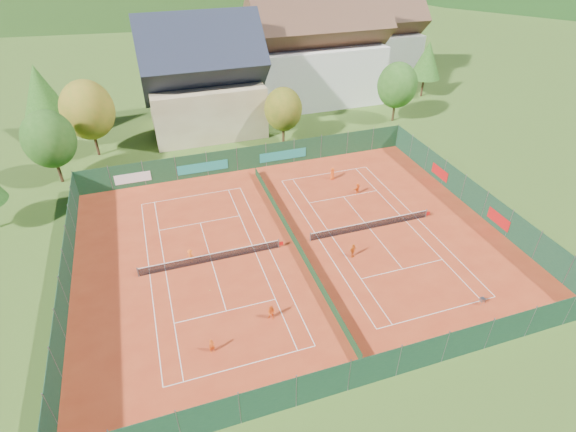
# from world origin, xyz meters

# --- Properties ---
(ground) EXTENTS (600.00, 600.00, 0.00)m
(ground) POSITION_xyz_m (0.00, 0.00, -0.02)
(ground) COLOR #34541A
(ground) RESTS_ON ground
(clay_pad) EXTENTS (40.00, 32.00, 0.01)m
(clay_pad) POSITION_xyz_m (0.00, 0.00, 0.01)
(clay_pad) COLOR #AC3519
(clay_pad) RESTS_ON ground
(court_markings_left) EXTENTS (11.03, 23.83, 0.00)m
(court_markings_left) POSITION_xyz_m (-8.00, 0.00, 0.01)
(court_markings_left) COLOR white
(court_markings_left) RESTS_ON ground
(court_markings_right) EXTENTS (11.03, 23.83, 0.00)m
(court_markings_right) POSITION_xyz_m (8.00, 0.00, 0.01)
(court_markings_right) COLOR white
(court_markings_right) RESTS_ON ground
(tennis_net_left) EXTENTS (13.30, 0.10, 1.02)m
(tennis_net_left) POSITION_xyz_m (-7.85, 0.00, 0.51)
(tennis_net_left) COLOR #59595B
(tennis_net_left) RESTS_ON ground
(tennis_net_right) EXTENTS (13.30, 0.10, 1.02)m
(tennis_net_right) POSITION_xyz_m (8.15, 0.00, 0.51)
(tennis_net_right) COLOR #59595B
(tennis_net_right) RESTS_ON ground
(court_divider) EXTENTS (0.03, 28.80, 1.00)m
(court_divider) POSITION_xyz_m (0.00, 0.00, 0.50)
(court_divider) COLOR #123218
(court_divider) RESTS_ON ground
(fence_north) EXTENTS (40.00, 0.10, 3.00)m
(fence_north) POSITION_xyz_m (-0.46, 15.99, 1.47)
(fence_north) COLOR #163D21
(fence_north) RESTS_ON ground
(fence_south) EXTENTS (40.00, 0.04, 3.00)m
(fence_south) POSITION_xyz_m (0.00, -16.00, 1.50)
(fence_south) COLOR #133621
(fence_south) RESTS_ON ground
(fence_west) EXTENTS (0.04, 32.00, 3.00)m
(fence_west) POSITION_xyz_m (-20.00, 0.00, 1.50)
(fence_west) COLOR #143823
(fence_west) RESTS_ON ground
(fence_east) EXTENTS (0.09, 32.00, 3.00)m
(fence_east) POSITION_xyz_m (20.00, 0.05, 1.48)
(fence_east) COLOR #143722
(fence_east) RESTS_ON ground
(chalet) EXTENTS (16.20, 12.00, 16.00)m
(chalet) POSITION_xyz_m (-3.00, 30.00, 6.62)
(chalet) COLOR beige
(chalet) RESTS_ON ground
(hotel_block_a) EXTENTS (21.60, 11.00, 17.25)m
(hotel_block_a) POSITION_xyz_m (16.00, 36.00, 7.38)
(hotel_block_a) COLOR silver
(hotel_block_a) RESTS_ON ground
(hotel_block_b) EXTENTS (17.28, 10.00, 15.50)m
(hotel_block_b) POSITION_xyz_m (30.00, 44.00, 6.62)
(hotel_block_b) COLOR silver
(hotel_block_b) RESTS_ON ground
(tree_west_front) EXTENTS (5.72, 5.72, 8.69)m
(tree_west_front) POSITION_xyz_m (-22.00, 20.00, 5.39)
(tree_west_front) COLOR #432717
(tree_west_front) RESTS_ON ground
(tree_west_mid) EXTENTS (6.44, 6.44, 9.78)m
(tree_west_mid) POSITION_xyz_m (-18.00, 26.00, 6.07)
(tree_west_mid) COLOR #422617
(tree_west_mid) RESTS_ON ground
(tree_west_back) EXTENTS (5.60, 5.60, 10.00)m
(tree_west_back) POSITION_xyz_m (-24.00, 34.00, 6.74)
(tree_west_back) COLOR #432C17
(tree_west_back) RESTS_ON ground
(tree_center) EXTENTS (5.01, 5.01, 7.60)m
(tree_center) POSITION_xyz_m (6.00, 22.00, 4.72)
(tree_center) COLOR #49301A
(tree_center) RESTS_ON ground
(tree_east_front) EXTENTS (5.72, 5.72, 8.69)m
(tree_east_front) POSITION_xyz_m (24.00, 24.00, 5.39)
(tree_east_front) COLOR #402C17
(tree_east_front) RESTS_ON ground
(tree_east_mid) EXTENTS (5.04, 5.04, 9.00)m
(tree_east_mid) POSITION_xyz_m (34.00, 32.00, 6.06)
(tree_east_mid) COLOR #472D19
(tree_east_mid) RESTS_ON ground
(tree_east_back) EXTENTS (7.15, 7.15, 10.86)m
(tree_east_back) POSITION_xyz_m (26.00, 40.00, 6.74)
(tree_east_back) COLOR #422C17
(tree_east_back) RESTS_ON ground
(mountain_backdrop) EXTENTS (820.00, 530.00, 242.00)m
(mountain_backdrop) POSITION_xyz_m (28.54, 233.48, -39.64)
(mountain_backdrop) COLOR black
(mountain_backdrop) RESTS_ON ground
(ball_hopper) EXTENTS (0.34, 0.34, 0.80)m
(ball_hopper) POSITION_xyz_m (11.78, -12.24, 0.56)
(ball_hopper) COLOR slate
(ball_hopper) RESTS_ON ground
(loose_ball_0) EXTENTS (0.07, 0.07, 0.07)m
(loose_ball_0) POSITION_xyz_m (-8.82, -3.66, 0.03)
(loose_ball_0) COLOR #CCD833
(loose_ball_0) RESTS_ON ground
(loose_ball_1) EXTENTS (0.07, 0.07, 0.07)m
(loose_ball_1) POSITION_xyz_m (2.40, -8.06, 0.03)
(loose_ball_1) COLOR #CCD833
(loose_ball_1) RESTS_ON ground
(player_left_near) EXTENTS (0.52, 0.40, 1.28)m
(player_left_near) POSITION_xyz_m (-9.77, -10.03, 0.64)
(player_left_near) COLOR #D84F13
(player_left_near) RESTS_ON ground
(player_left_mid) EXTENTS (0.83, 0.77, 1.36)m
(player_left_mid) POSITION_xyz_m (-4.79, -8.34, 0.68)
(player_left_mid) COLOR #F35A15
(player_left_mid) RESTS_ON ground
(player_left_far) EXTENTS (0.96, 0.75, 1.30)m
(player_left_far) POSITION_xyz_m (-9.75, 0.67, 0.65)
(player_left_far) COLOR orange
(player_left_far) RESTS_ON ground
(player_right_near) EXTENTS (0.91, 0.63, 1.44)m
(player_right_near) POSITION_xyz_m (4.46, -3.41, 0.72)
(player_right_near) COLOR #CE5912
(player_right_near) RESTS_ON ground
(player_right_far_a) EXTENTS (0.89, 0.78, 1.53)m
(player_right_far_a) POSITION_xyz_m (8.33, 10.42, 0.76)
(player_right_far_a) COLOR #EB5214
(player_right_far_a) RESTS_ON ground
(player_right_far_b) EXTENTS (1.23, 0.96, 1.31)m
(player_right_far_b) POSITION_xyz_m (9.72, 6.55, 0.65)
(player_right_far_b) COLOR orange
(player_right_far_b) RESTS_ON ground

